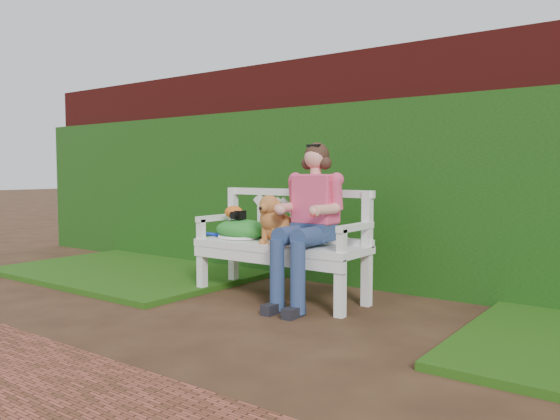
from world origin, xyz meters
The scene contains 12 objects.
ground centered at (0.00, 0.00, 0.00)m, with size 60.00×60.00×0.00m, color #321D14.
brick_wall centered at (0.00, 1.90, 1.10)m, with size 10.00×0.30×2.20m, color #591311.
ivy_hedge centered at (0.00, 1.68, 0.85)m, with size 10.00×0.18×1.70m, color #245817.
grass_left centered at (-2.40, 0.90, 0.03)m, with size 2.60×2.00×0.05m, color #214810.
brick_paving centered at (0.00, -1.60, 0.01)m, with size 4.00×1.20×0.03m, color #522D1C.
garden_bench centered at (-0.47, 0.82, 0.24)m, with size 1.58×0.60×0.48m, color white, non-canonical shape.
seated_woman centered at (-0.13, 0.80, 0.61)m, with size 0.52×0.69×1.23m, color #F44153, non-canonical shape.
dog centered at (-0.47, 0.76, 0.68)m, with size 0.27×0.37×0.41m, color #A16640, non-canonical shape.
tennis_racket centered at (-0.95, 0.80, 0.50)m, with size 0.71×0.30×0.03m, color white, non-canonical shape.
green_bag centered at (-0.90, 0.83, 0.57)m, with size 0.51×0.39×0.17m, color #278028, non-canonical shape.
camera_item centered at (-0.91, 0.81, 0.69)m, with size 0.11×0.08×0.08m, color black.
baseball_glove centered at (-0.98, 0.82, 0.71)m, with size 0.18×0.13×0.11m, color orange.
Camera 1 is at (2.20, -2.84, 1.07)m, focal length 35.00 mm.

